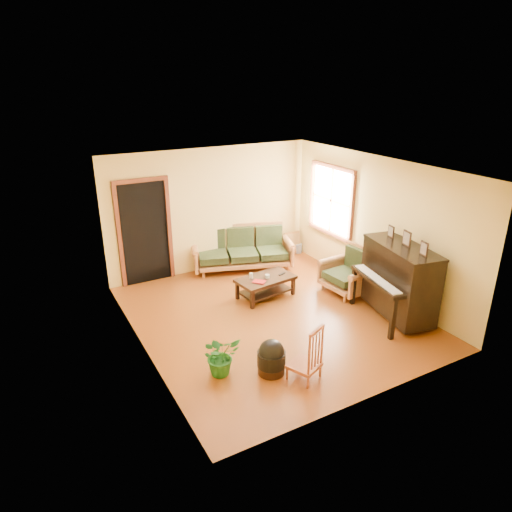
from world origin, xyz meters
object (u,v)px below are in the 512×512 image
sofa (243,249)px  piano (399,282)px  coffee_table (266,287)px  footstool (271,361)px  red_chair (305,352)px  armchair (347,271)px  potted_plant (221,355)px  ceramic_crock (298,248)px

sofa → piano: 3.45m
coffee_table → footstool: size_ratio=2.69×
sofa → red_chair: 3.99m
coffee_table → red_chair: red_chair is taller
red_chair → sofa: bearing=51.4°
armchair → footstool: 3.00m
footstool → potted_plant: (-0.63, 0.33, 0.10)m
footstool → ceramic_crock: footstool is taller
armchair → red_chair: bearing=-145.0°
footstool → red_chair: size_ratio=0.48×
red_chair → ceramic_crock: 4.85m
armchair → piano: size_ratio=0.60×
armchair → piano: 1.19m
coffee_table → ceramic_crock: (1.84, 1.63, -0.09)m
armchair → red_chair: 2.90m
sofa → armchair: bearing=-40.8°
sofa → coffee_table: (-0.25, -1.42, -0.26)m
potted_plant → sofa: bearing=57.9°
coffee_table → potted_plant: potted_plant is taller
armchair → red_chair: (-2.25, -1.84, -0.03)m
armchair → footstool: bearing=-153.9°
piano → ceramic_crock: piano is taller
footstool → ceramic_crock: (2.97, 3.73, -0.08)m
armchair → ceramic_crock: 2.28m
armchair → coffee_table: bearing=153.6°
sofa → piano: (1.35, -3.17, 0.20)m
sofa → red_chair: bearing=-86.8°
ceramic_crock → potted_plant: (-3.60, -3.40, 0.19)m
red_chair → coffee_table: bearing=48.4°
piano → ceramic_crock: size_ratio=6.68×
sofa → armchair: sofa is taller
armchair → sofa: bearing=116.6°
sofa → footstool: size_ratio=5.24×
piano → red_chair: size_ratio=1.78×
piano → footstool: 2.79m
footstool → ceramic_crock: 4.77m
coffee_table → armchair: (1.45, -0.59, 0.25)m
potted_plant → piano: bearing=0.4°
coffee_table → piano: size_ratio=0.73×
armchair → potted_plant: (-3.21, -1.18, -0.15)m
sofa → ceramic_crock: size_ratio=9.56×
footstool → ceramic_crock: bearing=51.5°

